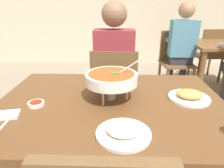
{
  "coord_description": "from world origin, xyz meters",
  "views": [
    {
      "loc": [
        0.04,
        -1.04,
        1.29
      ],
      "look_at": [
        0.0,
        0.15,
        0.81
      ],
      "focal_mm": 32.37,
      "sensor_mm": 36.0,
      "label": 1
    }
  ],
  "objects": [
    {
      "name": "appetizer_plate",
      "position": [
        0.46,
        0.05,
        0.78
      ],
      "size": [
        0.24,
        0.24,
        0.06
      ],
      "color": "white",
      "rests_on": "dining_table_main"
    },
    {
      "name": "patron_bg_middle",
      "position": [
        0.95,
        1.89,
        0.75
      ],
      "size": [
        0.4,
        0.45,
        1.31
      ],
      "color": "#2D2D38",
      "rests_on": "ground_plane"
    },
    {
      "name": "curry_bowl",
      "position": [
        0.0,
        0.04,
        0.88
      ],
      "size": [
        0.33,
        0.3,
        0.26
      ],
      "color": "silver",
      "rests_on": "dining_table_main"
    },
    {
      "name": "rice_plate",
      "position": [
        0.06,
        -0.32,
        0.78
      ],
      "size": [
        0.24,
        0.24,
        0.06
      ],
      "color": "white",
      "rests_on": "dining_table_main"
    },
    {
      "name": "chair_bg_middle",
      "position": [
        0.9,
        1.99,
        0.51
      ],
      "size": [
        0.49,
        0.49,
        0.9
      ],
      "color": "brown",
      "rests_on": "ground_plane"
    },
    {
      "name": "diner_main",
      "position": [
        0.0,
        0.8,
        0.75
      ],
      "size": [
        0.4,
        0.45,
        1.31
      ],
      "color": "#2D2D38",
      "rests_on": "ground_plane"
    },
    {
      "name": "dining_table_main",
      "position": [
        0.0,
        0.0,
        0.65
      ],
      "size": [
        1.32,
        0.96,
        0.76
      ],
      "color": "brown",
      "rests_on": "ground_plane"
    },
    {
      "name": "chair_bg_right",
      "position": [
        1.58,
        2.37,
        0.51
      ],
      "size": [
        0.47,
        0.47,
        0.9
      ],
      "color": "brown",
      "rests_on": "ground_plane"
    },
    {
      "name": "chair_diner_main",
      "position": [
        -0.0,
        0.76,
        0.51
      ],
      "size": [
        0.44,
        0.44,
        0.9
      ],
      "color": "brown",
      "rests_on": "ground_plane"
    },
    {
      "name": "napkin_folded",
      "position": [
        -0.52,
        -0.18,
        0.76
      ],
      "size": [
        0.14,
        0.11,
        0.02
      ],
      "primitive_type": "cube",
      "rotation": [
        0.0,
        0.0,
        0.23
      ],
      "color": "white",
      "rests_on": "dining_table_main"
    },
    {
      "name": "spoon_utensil",
      "position": [
        -0.49,
        -0.23,
        0.76
      ],
      "size": [
        0.01,
        0.17,
        0.01
      ],
      "primitive_type": "cube",
      "rotation": [
        0.0,
        0.0,
        0.01
      ],
      "color": "silver",
      "rests_on": "dining_table_main"
    },
    {
      "name": "sauce_dish",
      "position": [
        -0.42,
        -0.06,
        0.77
      ],
      "size": [
        0.09,
        0.09,
        0.02
      ],
      "color": "white",
      "rests_on": "dining_table_main"
    }
  ]
}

